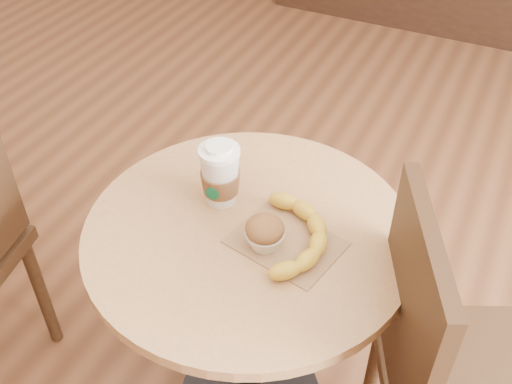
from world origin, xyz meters
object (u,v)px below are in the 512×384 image
at_px(chair_right, 450,371).
at_px(muffin, 265,233).
at_px(cafe_table, 249,281).
at_px(banana, 291,236).
at_px(coffee_cup, 220,176).

relative_size(chair_right, muffin, 10.76).
distance_m(cafe_table, banana, 0.24).
xyz_separation_m(coffee_cup, banana, (0.22, -0.06, -0.05)).
relative_size(chair_right, coffee_cup, 5.89).
distance_m(chair_right, muffin, 0.53).
relative_size(muffin, banana, 0.32).
distance_m(chair_right, banana, 0.47).
bearing_deg(coffee_cup, banana, -21.08).
relative_size(cafe_table, banana, 2.78).
bearing_deg(chair_right, coffee_cup, 57.79).
bearing_deg(banana, cafe_table, 158.70).
height_order(muffin, banana, muffin).
xyz_separation_m(cafe_table, chair_right, (0.52, -0.02, -0.02)).
xyz_separation_m(chair_right, muffin, (-0.46, -0.02, 0.26)).
height_order(cafe_table, banana, banana).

